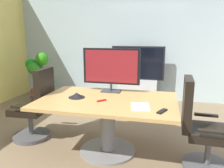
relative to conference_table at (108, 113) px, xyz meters
name	(u,v)px	position (x,y,z in m)	size (l,w,h in m)	color
ground_plane	(107,161)	(0.06, -0.25, -0.54)	(7.16, 7.16, 0.00)	#7A664C
wall_back_glass_partition	(138,43)	(0.06, 2.75, 0.82)	(6.16, 0.10, 2.73)	#9EB2B7
conference_table	(108,113)	(0.00, 0.00, 0.00)	(1.78, 1.17, 0.74)	#B2894C
office_chair_left	(36,110)	(-1.15, 0.13, -0.09)	(0.61, 0.58, 1.09)	#4C4C51
office_chair_right	(201,132)	(1.15, -0.12, -0.09)	(0.60, 0.58, 1.09)	#4C4C51
tv_monitor	(111,67)	(-0.05, 0.41, 0.55)	(0.84, 0.18, 0.64)	#333338
wall_display_unit	(137,84)	(0.10, 2.39, -0.10)	(1.20, 0.36, 1.31)	#B7BABC
potted_plant	(37,73)	(-2.21, 1.93, 0.13)	(0.61, 0.58, 1.16)	brown
conference_phone	(77,95)	(-0.42, -0.02, 0.23)	(0.22, 0.22, 0.07)	black
remote_control	(162,111)	(0.70, -0.34, 0.21)	(0.05, 0.17, 0.02)	black
whiteboard_marker	(102,101)	(-0.05, -0.11, 0.21)	(0.13, 0.02, 0.02)	red
paper_notepad	(140,107)	(0.45, -0.22, 0.20)	(0.21, 0.30, 0.01)	white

